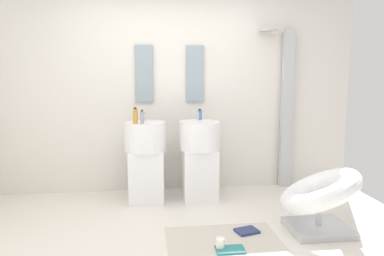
# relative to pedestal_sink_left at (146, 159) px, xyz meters

# --- Properties ---
(ground_plane) EXTENTS (4.80, 3.60, 0.04)m
(ground_plane) POSITION_rel_pedestal_sink_left_xyz_m (0.32, -1.16, -0.53)
(ground_plane) COLOR silver
(rear_partition) EXTENTS (4.80, 0.10, 2.60)m
(rear_partition) POSITION_rel_pedestal_sink_left_xyz_m (0.32, 0.49, 0.79)
(rear_partition) COLOR silver
(rear_partition) RESTS_ON ground_plane
(pedestal_sink_left) EXTENTS (0.48, 0.48, 1.04)m
(pedestal_sink_left) POSITION_rel_pedestal_sink_left_xyz_m (0.00, 0.00, 0.00)
(pedestal_sink_left) COLOR white
(pedestal_sink_left) RESTS_ON ground_plane
(pedestal_sink_right) EXTENTS (0.48, 0.48, 1.04)m
(pedestal_sink_right) POSITION_rel_pedestal_sink_left_xyz_m (0.64, 0.00, 0.00)
(pedestal_sink_right) COLOR white
(pedestal_sink_right) RESTS_ON ground_plane
(vanity_mirror_left) EXTENTS (0.22, 0.03, 0.70)m
(vanity_mirror_left) POSITION_rel_pedestal_sink_left_xyz_m (0.00, 0.42, 0.98)
(vanity_mirror_left) COLOR #8C9EA8
(vanity_mirror_right) EXTENTS (0.22, 0.03, 0.70)m
(vanity_mirror_right) POSITION_rel_pedestal_sink_left_xyz_m (0.64, 0.42, 0.98)
(vanity_mirror_right) COLOR #8C9EA8
(shower_column) EXTENTS (0.49, 0.24, 2.05)m
(shower_column) POSITION_rel_pedestal_sink_left_xyz_m (1.82, 0.36, 0.57)
(shower_column) COLOR #B7BABF
(shower_column) RESTS_ON ground_plane
(lounge_chair) EXTENTS (1.03, 1.03, 0.65)m
(lounge_chair) POSITION_rel_pedestal_sink_left_xyz_m (1.62, -1.07, -0.16)
(lounge_chair) COLOR #B7BABF
(lounge_chair) RESTS_ON ground_plane
(area_rug) EXTENTS (1.02, 0.76, 0.01)m
(area_rug) POSITION_rel_pedestal_sink_left_xyz_m (0.68, -1.21, -0.51)
(area_rug) COLOR beige
(area_rug) RESTS_ON ground_plane
(magazine_teal) EXTENTS (0.24, 0.15, 0.02)m
(magazine_teal) POSITION_rel_pedestal_sink_left_xyz_m (0.70, -1.38, -0.49)
(magazine_teal) COLOR teal
(magazine_teal) RESTS_ON area_rug
(magazine_navy) EXTENTS (0.24, 0.21, 0.03)m
(magazine_navy) POSITION_rel_pedestal_sink_left_xyz_m (0.94, -1.04, -0.49)
(magazine_navy) COLOR navy
(magazine_navy) RESTS_ON area_rug
(coffee_mug) EXTENTS (0.07, 0.07, 0.10)m
(coffee_mug) POSITION_rel_pedestal_sink_left_xyz_m (0.62, -1.34, -0.45)
(coffee_mug) COLOR white
(coffee_mug) RESTS_ON area_rug
(soap_bottle_amber) EXTENTS (0.05, 0.05, 0.18)m
(soap_bottle_amber) POSITION_rel_pedestal_sink_left_xyz_m (-0.11, -0.12, 0.51)
(soap_bottle_amber) COLOR #C68C38
(soap_bottle_amber) RESTS_ON pedestal_sink_left
(soap_bottle_blue) EXTENTS (0.05, 0.05, 0.13)m
(soap_bottle_blue) POSITION_rel_pedestal_sink_left_xyz_m (0.66, 0.14, 0.49)
(soap_bottle_blue) COLOR #4C72B7
(soap_bottle_blue) RESTS_ON pedestal_sink_right
(soap_bottle_grey) EXTENTS (0.04, 0.04, 0.16)m
(soap_bottle_grey) POSITION_rel_pedestal_sink_left_xyz_m (-0.03, -0.13, 0.50)
(soap_bottle_grey) COLOR #99999E
(soap_bottle_grey) RESTS_ON pedestal_sink_left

